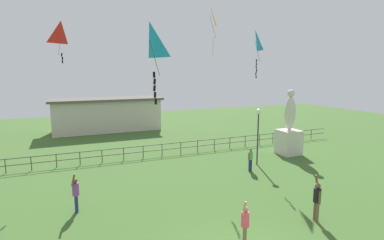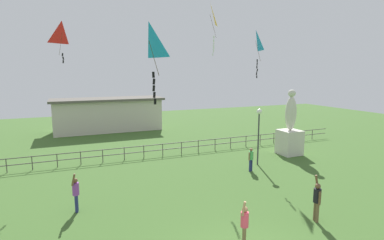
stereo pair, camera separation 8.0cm
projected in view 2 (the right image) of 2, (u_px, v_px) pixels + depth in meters
statue_monument at (290, 133)px, 23.57m from camera, size 1.57×1.57×5.07m
lamppost at (259, 124)px, 20.69m from camera, size 0.36×0.36×3.91m
person_0 at (244, 223)px, 11.05m from camera, size 0.38×0.43×1.85m
person_1 at (76, 192)px, 13.87m from camera, size 0.33×0.49×1.89m
person_2 at (317, 199)px, 12.96m from camera, size 0.38×0.51×2.01m
person_4 at (251, 158)px, 19.61m from camera, size 0.44×0.29×1.54m
kite_1 at (62, 33)px, 18.75m from camera, size 1.17×1.03×2.55m
kite_2 at (149, 44)px, 9.64m from camera, size 0.71×0.91×2.62m
kite_3 at (210, 17)px, 19.65m from camera, size 0.80×0.86×3.39m
kite_4 at (256, 42)px, 20.72m from camera, size 0.74×1.02×3.25m
waterfront_railing at (142, 150)px, 22.66m from camera, size 36.06×0.06×0.95m
pavilion_building at (108, 114)px, 33.10m from camera, size 11.72×4.06×3.58m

